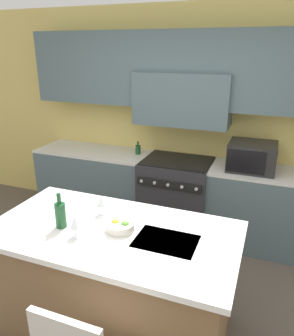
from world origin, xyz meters
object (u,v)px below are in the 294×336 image
(microwave, at_px, (252,156))
(wine_bottle, at_px, (60,214))
(fruit_bowl, at_px, (120,226))
(wine_glass_near, at_px, (75,223))
(oil_bottle_on_counter, at_px, (138,149))
(range_stove, at_px, (176,196))
(wine_glass_far, at_px, (101,202))

(microwave, bearing_deg, wine_bottle, -124.20)
(microwave, distance_m, fruit_bowl, 1.88)
(wine_glass_near, bearing_deg, oil_bottle_on_counter, 99.73)
(microwave, xyz_separation_m, fruit_bowl, (-0.79, -1.70, -0.12))
(range_stove, height_order, oil_bottle_on_counter, oil_bottle_on_counter)
(microwave, xyz_separation_m, wine_glass_far, (-1.04, -1.53, -0.04))
(wine_glass_near, height_order, wine_glass_far, same)
(range_stove, relative_size, wine_glass_near, 5.69)
(range_stove, height_order, wine_glass_far, wine_glass_far)
(fruit_bowl, distance_m, oil_bottle_on_counter, 1.86)
(range_stove, distance_m, wine_glass_near, 1.98)
(fruit_bowl, bearing_deg, wine_glass_near, -143.03)
(wine_bottle, xyz_separation_m, fruit_bowl, (0.44, 0.11, -0.07))
(wine_bottle, height_order, wine_glass_far, wine_bottle)
(microwave, relative_size, wine_glass_far, 3.06)
(microwave, relative_size, oil_bottle_on_counter, 3.11)
(wine_bottle, relative_size, wine_glass_far, 1.67)
(wine_bottle, height_order, wine_glass_near, wine_bottle)
(wine_glass_near, relative_size, wine_glass_far, 1.00)
(wine_glass_far, bearing_deg, fruit_bowl, -34.75)
(range_stove, bearing_deg, fruit_bowl, -88.31)
(microwave, height_order, wine_glass_near, microwave)
(wine_bottle, bearing_deg, oil_bottle_on_counter, 94.76)
(wine_glass_far, height_order, oil_bottle_on_counter, wine_glass_far)
(microwave, bearing_deg, fruit_bowl, -115.02)
(range_stove, xyz_separation_m, microwave, (0.84, 0.02, 0.61))
(range_stove, height_order, microwave, microwave)
(microwave, distance_m, wine_glass_near, 2.17)
(oil_bottle_on_counter, bearing_deg, microwave, -2.67)
(range_stove, xyz_separation_m, wine_bottle, (-0.39, -1.80, 0.57))
(range_stove, bearing_deg, microwave, 1.27)
(wine_glass_far, relative_size, fruit_bowl, 0.78)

